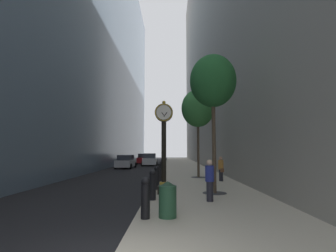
% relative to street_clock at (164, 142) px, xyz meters
% --- Properties ---
extents(ground_plane, '(110.00, 110.00, 0.00)m').
position_rel_street_clock_xyz_m(ground_plane, '(-0.73, 19.02, -2.49)').
color(ground_plane, black).
rests_on(ground_plane, ground).
extents(sidewalk_right, '(5.30, 80.00, 0.14)m').
position_rel_street_clock_xyz_m(sidewalk_right, '(1.91, 22.02, -2.42)').
color(sidewalk_right, '#BCB29E').
rests_on(sidewalk_right, ground).
extents(building_block_left, '(9.00, 80.00, 36.96)m').
position_rel_street_clock_xyz_m(building_block_left, '(-11.76, 22.02, 15.99)').
color(building_block_left, slate).
rests_on(building_block_left, ground).
extents(building_block_right, '(9.00, 80.00, 40.99)m').
position_rel_street_clock_xyz_m(building_block_right, '(9.06, 22.02, 18.00)').
color(building_block_right, gray).
rests_on(building_block_right, ground).
extents(street_clock, '(0.84, 0.55, 4.29)m').
position_rel_street_clock_xyz_m(street_clock, '(0.00, 0.00, 0.00)').
color(street_clock, black).
rests_on(street_clock, sidewalk_right).
extents(bollard_nearest, '(0.27, 0.27, 1.18)m').
position_rel_street_clock_xyz_m(bollard_nearest, '(-0.40, -4.55, -1.73)').
color(bollard_nearest, black).
rests_on(bollard_nearest, sidewalk_right).
extents(bollard_second, '(0.27, 0.27, 1.18)m').
position_rel_street_clock_xyz_m(bollard_second, '(-0.40, -1.61, -1.73)').
color(bollard_second, black).
rests_on(bollard_second, sidewalk_right).
extents(bollard_third, '(0.27, 0.27, 1.18)m').
position_rel_street_clock_xyz_m(bollard_third, '(-0.40, 1.33, -1.73)').
color(bollard_third, black).
rests_on(bollard_third, sidewalk_right).
extents(bollard_fourth, '(0.27, 0.27, 1.18)m').
position_rel_street_clock_xyz_m(bollard_fourth, '(-0.40, 4.28, -1.73)').
color(bollard_fourth, black).
rests_on(bollard_fourth, sidewalk_right).
extents(bollard_fifth, '(0.27, 0.27, 1.18)m').
position_rel_street_clock_xyz_m(bollard_fifth, '(-0.40, 7.22, -1.73)').
color(bollard_fifth, black).
rests_on(bollard_fifth, sidewalk_right).
extents(bollard_sixth, '(0.27, 0.27, 1.18)m').
position_rel_street_clock_xyz_m(bollard_sixth, '(-0.40, 10.16, -1.73)').
color(bollard_sixth, black).
rests_on(bollard_sixth, sidewalk_right).
extents(street_tree_near, '(2.19, 2.19, 6.53)m').
position_rel_street_clock_xyz_m(street_tree_near, '(2.34, 0.16, 2.87)').
color(street_tree_near, '#333335').
rests_on(street_tree_near, sidewalk_right).
extents(street_tree_mid_near, '(2.46, 2.46, 6.55)m').
position_rel_street_clock_xyz_m(street_tree_mid_near, '(2.34, 7.60, 2.76)').
color(street_tree_mid_near, '#333335').
rests_on(street_tree_mid_near, sidewalk_right).
extents(trash_bin, '(0.53, 0.53, 1.05)m').
position_rel_street_clock_xyz_m(trash_bin, '(0.24, -4.41, -1.81)').
color(trash_bin, '#234C33').
rests_on(trash_bin, sidewalk_right).
extents(pedestrian_walking, '(0.40, 0.49, 1.57)m').
position_rel_street_clock_xyz_m(pedestrian_walking, '(3.54, 5.12, -1.53)').
color(pedestrian_walking, '#23232D').
rests_on(pedestrian_walking, sidewalk_right).
extents(pedestrian_by_clock, '(0.47, 0.47, 1.60)m').
position_rel_street_clock_xyz_m(pedestrian_by_clock, '(1.84, -1.86, -1.51)').
color(pedestrian_by_clock, '#23232D').
rests_on(pedestrian_by_clock, sidewalk_right).
extents(car_white_near, '(2.22, 4.17, 1.73)m').
position_rel_street_clock_xyz_m(car_white_near, '(-2.71, 25.59, -1.65)').
color(car_white_near, silver).
rests_on(car_white_near, ground).
extents(car_silver_mid, '(2.09, 4.69, 1.59)m').
position_rel_street_clock_xyz_m(car_silver_mid, '(-5.11, 19.86, -1.71)').
color(car_silver_mid, '#B7BABF').
rests_on(car_silver_mid, ground).
extents(car_red_far, '(2.01, 4.60, 1.64)m').
position_rel_street_clock_xyz_m(car_red_far, '(-4.11, 31.00, -1.69)').
color(car_red_far, '#AD191E').
rests_on(car_red_far, ground).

